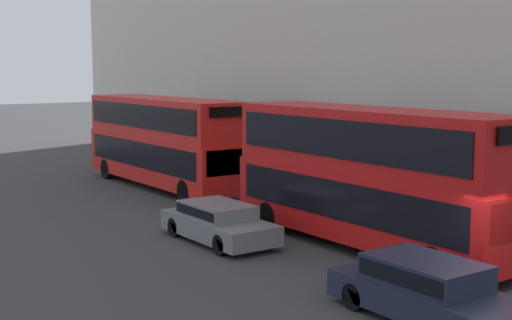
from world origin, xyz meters
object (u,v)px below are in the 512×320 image
(car_dark_sedan, at_px, (427,289))
(bus_leading, at_px, (370,172))
(bus_second_in_queue, at_px, (164,138))
(car_hatchback, at_px, (218,221))

(car_dark_sedan, bearing_deg, bus_leading, 57.91)
(bus_second_in_queue, xyz_separation_m, car_dark_sedan, (-3.40, -19.00, -1.57))
(bus_leading, height_order, bus_second_in_queue, bus_leading)
(car_hatchback, bearing_deg, bus_second_in_queue, 71.65)
(car_hatchback, bearing_deg, car_dark_sedan, -90.00)
(bus_leading, height_order, car_hatchback, bus_leading)
(bus_leading, xyz_separation_m, car_hatchback, (-3.40, 3.33, -1.71))
(bus_leading, relative_size, bus_second_in_queue, 0.93)
(bus_leading, bearing_deg, car_dark_sedan, -122.09)
(car_dark_sedan, distance_m, car_hatchback, 8.75)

